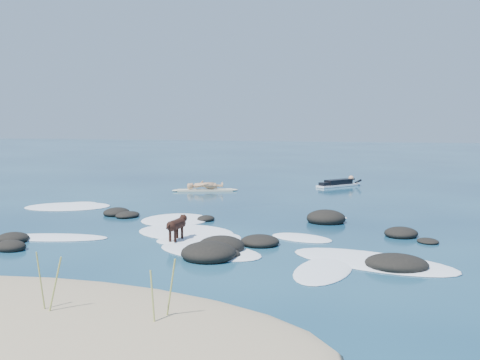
% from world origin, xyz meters
% --- Properties ---
extents(ground, '(160.00, 160.00, 0.00)m').
position_xyz_m(ground, '(0.00, 0.00, 0.00)').
color(ground, '#0A2642').
rests_on(ground, ground).
extents(sand_dune, '(9.00, 4.40, 0.60)m').
position_xyz_m(sand_dune, '(0.00, -8.20, 0.00)').
color(sand_dune, '#9E8966').
rests_on(sand_dune, ground).
extents(dune_grass, '(4.35, 1.78, 1.22)m').
position_xyz_m(dune_grass, '(-0.47, -8.07, 0.60)').
color(dune_grass, '#A5AD54').
rests_on(dune_grass, ground).
extents(reef_rocks, '(12.83, 6.90, 0.50)m').
position_xyz_m(reef_rocks, '(0.37, -1.95, 0.10)').
color(reef_rocks, black).
rests_on(reef_rocks, ground).
extents(breaking_foam, '(14.48, 8.04, 0.12)m').
position_xyz_m(breaking_foam, '(-0.79, -1.07, 0.01)').
color(breaking_foam, white).
rests_on(breaking_foam, ground).
extents(standing_surfer_rig, '(2.72, 1.45, 1.64)m').
position_xyz_m(standing_surfer_rig, '(-3.64, 7.32, 0.65)').
color(standing_surfer_rig, beige).
rests_on(standing_surfer_rig, ground).
extents(paddling_surfer_rig, '(1.95, 2.37, 0.46)m').
position_xyz_m(paddling_surfer_rig, '(1.63, 10.99, 0.16)').
color(paddling_surfer_rig, white).
rests_on(paddling_surfer_rig, ground).
extents(dog, '(0.29, 1.04, 0.66)m').
position_xyz_m(dog, '(-0.40, -2.35, 0.44)').
color(dog, black).
rests_on(dog, ground).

